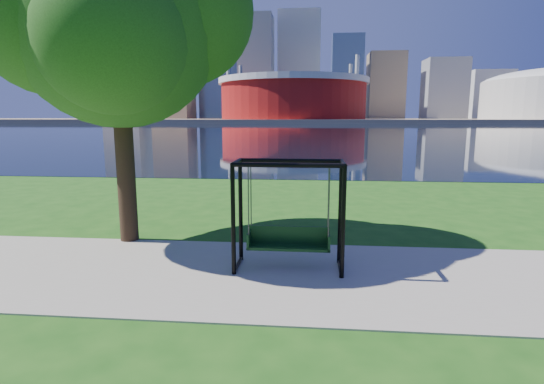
# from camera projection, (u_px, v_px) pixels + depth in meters

# --- Properties ---
(ground) EXTENTS (900.00, 900.00, 0.00)m
(ground) POSITION_uv_depth(u_px,v_px,m) (267.00, 266.00, 8.55)
(ground) COLOR #1E5114
(ground) RESTS_ON ground
(path) EXTENTS (120.00, 4.00, 0.03)m
(path) POSITION_uv_depth(u_px,v_px,m) (264.00, 275.00, 8.06)
(path) COLOR #9E937F
(path) RESTS_ON ground
(river) EXTENTS (900.00, 180.00, 0.02)m
(river) POSITION_uv_depth(u_px,v_px,m) (309.00, 129.00, 108.56)
(river) COLOR black
(river) RESTS_ON ground
(far_bank) EXTENTS (900.00, 228.00, 2.00)m
(far_bank) POSITION_uv_depth(u_px,v_px,m) (311.00, 120.00, 308.41)
(far_bank) COLOR #937F60
(far_bank) RESTS_ON ground
(stadium) EXTENTS (83.00, 83.00, 32.00)m
(stadium) POSITION_uv_depth(u_px,v_px,m) (293.00, 97.00, 237.42)
(stadium) COLOR maroon
(stadium) RESTS_ON far_bank
(skyline) EXTENTS (392.00, 66.00, 96.50)m
(skyline) POSITION_uv_depth(u_px,v_px,m) (306.00, 73.00, 315.87)
(skyline) COLOR gray
(skyline) RESTS_ON far_bank
(swing) EXTENTS (2.11, 0.91, 2.16)m
(swing) POSITION_uv_depth(u_px,v_px,m) (289.00, 218.00, 8.22)
(swing) COLOR black
(swing) RESTS_ON ground
(park_tree) EXTENTS (6.01, 5.43, 7.46)m
(park_tree) POSITION_uv_depth(u_px,v_px,m) (115.00, 17.00, 9.50)
(park_tree) COLOR black
(park_tree) RESTS_ON ground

